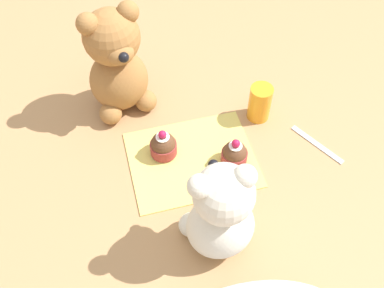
{
  "coord_description": "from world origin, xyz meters",
  "views": [
    {
      "loc": [
        0.14,
        0.52,
        0.77
      ],
      "look_at": [
        0.0,
        0.0,
        0.06
      ],
      "focal_mm": 42.0,
      "sensor_mm": 36.0,
      "label": 1
    }
  ],
  "objects_px": {
    "cupcake_near_cream_bear": "(235,154)",
    "juice_glass": "(260,103)",
    "teddy_bear_cream": "(218,214)",
    "teaspoon": "(317,144)",
    "teddy_bear_tan": "(117,64)",
    "cupcake_near_tan_bear": "(163,145)"
  },
  "relations": [
    {
      "from": "cupcake_near_cream_bear",
      "to": "juice_glass",
      "type": "height_order",
      "value": "juice_glass"
    },
    {
      "from": "teddy_bear_cream",
      "to": "juice_glass",
      "type": "relative_size",
      "value": 2.69
    },
    {
      "from": "teddy_bear_cream",
      "to": "teaspoon",
      "type": "bearing_deg",
      "value": -149.39
    },
    {
      "from": "cupcake_near_cream_bear",
      "to": "teaspoon",
      "type": "relative_size",
      "value": 0.51
    },
    {
      "from": "cupcake_near_cream_bear",
      "to": "teaspoon",
      "type": "distance_m",
      "value": 0.19
    },
    {
      "from": "juice_glass",
      "to": "teaspoon",
      "type": "xyz_separation_m",
      "value": [
        -0.1,
        0.11,
        -0.04
      ]
    },
    {
      "from": "cupcake_near_cream_bear",
      "to": "teddy_bear_tan",
      "type": "bearing_deg",
      "value": -48.58
    },
    {
      "from": "teaspoon",
      "to": "teddy_bear_cream",
      "type": "bearing_deg",
      "value": -88.5
    },
    {
      "from": "juice_glass",
      "to": "teaspoon",
      "type": "distance_m",
      "value": 0.15
    },
    {
      "from": "teddy_bear_tan",
      "to": "juice_glass",
      "type": "distance_m",
      "value": 0.32
    },
    {
      "from": "juice_glass",
      "to": "teaspoon",
      "type": "height_order",
      "value": "juice_glass"
    },
    {
      "from": "teddy_bear_cream",
      "to": "teaspoon",
      "type": "height_order",
      "value": "teddy_bear_cream"
    },
    {
      "from": "teddy_bear_tan",
      "to": "teaspoon",
      "type": "xyz_separation_m",
      "value": [
        -0.38,
        0.22,
        -0.12
      ]
    },
    {
      "from": "teddy_bear_cream",
      "to": "cupcake_near_cream_bear",
      "type": "bearing_deg",
      "value": -117.82
    },
    {
      "from": "teaspoon",
      "to": "teddy_bear_tan",
      "type": "bearing_deg",
      "value": -148.94
    },
    {
      "from": "teddy_bear_cream",
      "to": "cupcake_near_cream_bear",
      "type": "relative_size",
      "value": 3.45
    },
    {
      "from": "teddy_bear_cream",
      "to": "teddy_bear_tan",
      "type": "bearing_deg",
      "value": -73.89
    },
    {
      "from": "teddy_bear_tan",
      "to": "juice_glass",
      "type": "bearing_deg",
      "value": -33.5
    },
    {
      "from": "juice_glass",
      "to": "cupcake_near_tan_bear",
      "type": "bearing_deg",
      "value": 12.28
    },
    {
      "from": "cupcake_near_tan_bear",
      "to": "cupcake_near_cream_bear",
      "type": "bearing_deg",
      "value": 156.77
    },
    {
      "from": "cupcake_near_cream_bear",
      "to": "teaspoon",
      "type": "height_order",
      "value": "cupcake_near_cream_bear"
    },
    {
      "from": "teddy_bear_cream",
      "to": "cupcake_near_tan_bear",
      "type": "relative_size",
      "value": 3.43
    }
  ]
}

